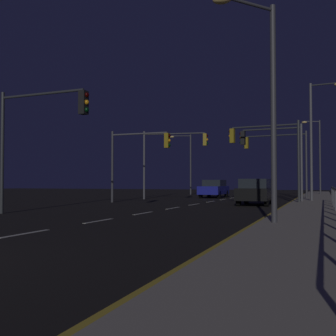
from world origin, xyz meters
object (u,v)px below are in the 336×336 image
object	(u,v)px
traffic_light_far_center	(138,151)
street_lamp_median	(187,158)
traffic_light_overhead_east	(38,125)
street_lamp_corner	(316,130)
traffic_light_far_right	(277,151)
car_oncoming	(214,188)
car	(256,191)
street_lamp_mid_block	(317,150)
traffic_light_far_left	(172,150)
traffic_light_near_right	(266,145)
street_lamp_across_street	(264,88)
traffic_light_mid_left	(273,147)

from	to	relation	value
traffic_light_far_center	street_lamp_median	size ratio (longest dim) A/B	0.73
traffic_light_overhead_east	street_lamp_corner	bearing A→B (deg)	54.86
traffic_light_far_right	street_lamp_median	world-z (taller)	street_lamp_median
car_oncoming	street_lamp_corner	distance (m)	11.59
car	traffic_light_far_right	distance (m)	10.41
traffic_light_overhead_east	street_lamp_mid_block	world-z (taller)	street_lamp_mid_block
traffic_light_overhead_east	traffic_light_far_left	bearing A→B (deg)	90.24
traffic_light_overhead_east	street_lamp_median	distance (m)	30.62
car	traffic_light_far_right	xyz separation A→B (m)	(0.32, 9.92, 3.13)
traffic_light_near_right	street_lamp_across_street	size ratio (longest dim) A/B	0.75
traffic_light_far_center	car_oncoming	bearing A→B (deg)	77.31
traffic_light_near_right	street_lamp_corner	distance (m)	4.07
car_oncoming	traffic_light_far_center	distance (m)	11.51
street_lamp_corner	street_lamp_median	bearing A→B (deg)	132.59
street_lamp_corner	traffic_light_overhead_east	bearing A→B (deg)	-125.14
car_oncoming	traffic_light_far_center	xyz separation A→B (m)	(-2.46, -10.93, 2.63)
traffic_light_far_right	street_lamp_median	bearing A→B (deg)	138.49
traffic_light_far_left	traffic_light_far_right	bearing A→B (deg)	25.56
street_lamp_median	traffic_light_near_right	bearing A→B (deg)	-58.34
traffic_light_far_center	street_lamp_corner	size ratio (longest dim) A/B	0.61
street_lamp_median	traffic_light_far_left	bearing A→B (deg)	-77.64
traffic_light_far_left	traffic_light_far_center	bearing A→B (deg)	-91.78
traffic_light_near_right	traffic_light_far_center	world-z (taller)	traffic_light_near_right
car_oncoming	traffic_light_mid_left	distance (m)	9.89
car	street_lamp_across_street	distance (m)	13.57
traffic_light_far_center	street_lamp_median	bearing A→B (deg)	97.96
street_lamp_across_street	traffic_light_overhead_east	bearing A→B (deg)	168.71
traffic_light_far_center	street_lamp_across_street	xyz separation A→B (m)	(9.89, -12.96, 0.82)
traffic_light_mid_left	traffic_light_far_center	world-z (taller)	traffic_light_mid_left
traffic_light_near_right	street_lamp_median	bearing A→B (deg)	121.66
traffic_light_overhead_east	traffic_light_far_right	xyz separation A→B (m)	(7.78, 20.95, 0.15)
traffic_light_mid_left	street_lamp_median	size ratio (longest dim) A/B	0.76
traffic_light_far_left	traffic_light_near_right	world-z (taller)	traffic_light_far_left
car	traffic_light_near_right	size ratio (longest dim) A/B	0.87
street_lamp_corner	traffic_light_far_right	bearing A→B (deg)	119.08
street_lamp_mid_block	street_lamp_across_street	distance (m)	35.98
traffic_light_far_left	street_lamp_mid_block	distance (m)	20.00
traffic_light_near_right	traffic_light_far_left	bearing A→B (deg)	151.58
street_lamp_corner	car	bearing A→B (deg)	-127.69
street_lamp_corner	traffic_light_far_center	bearing A→B (deg)	-158.46
street_lamp_median	street_lamp_mid_block	bearing A→B (deg)	14.62
traffic_light_overhead_east	car_oncoming	bearing A→B (deg)	84.29
car_oncoming	street_lamp_corner	bearing A→B (deg)	-37.07
street_lamp_mid_block	street_lamp_median	bearing A→B (deg)	-165.38
car	traffic_light_far_left	xyz separation A→B (m)	(-7.53, 6.17, 3.11)
street_lamp_mid_block	street_lamp_across_street	world-z (taller)	street_lamp_mid_block
car	street_lamp_corner	world-z (taller)	street_lamp_corner
car	traffic_light_far_right	bearing A→B (deg)	88.13
street_lamp_mid_block	street_lamp_across_street	size ratio (longest dim) A/B	1.18
car_oncoming	street_lamp_mid_block	size ratio (longest dim) A/B	0.55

